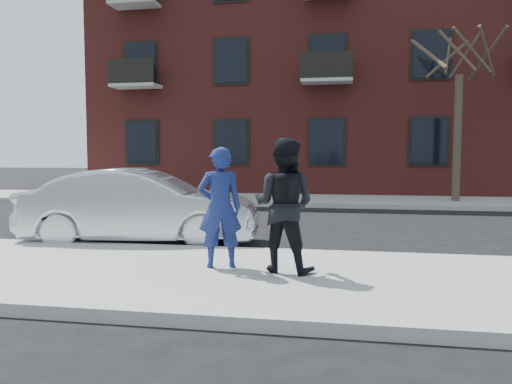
% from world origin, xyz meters
% --- Properties ---
extents(ground, '(100.00, 100.00, 0.00)m').
position_xyz_m(ground, '(0.00, 0.00, 0.00)').
color(ground, black).
rests_on(ground, ground).
extents(near_sidewalk, '(50.00, 3.50, 0.15)m').
position_xyz_m(near_sidewalk, '(0.00, -0.25, 0.07)').
color(near_sidewalk, gray).
rests_on(near_sidewalk, ground).
extents(near_curb, '(50.00, 0.10, 0.15)m').
position_xyz_m(near_curb, '(0.00, 1.55, 0.07)').
color(near_curb, '#999691').
rests_on(near_curb, ground).
extents(far_sidewalk, '(50.00, 3.50, 0.15)m').
position_xyz_m(far_sidewalk, '(0.00, 11.25, 0.07)').
color(far_sidewalk, gray).
rests_on(far_sidewalk, ground).
extents(far_curb, '(50.00, 0.10, 0.15)m').
position_xyz_m(far_curb, '(0.00, 9.45, 0.07)').
color(far_curb, '#999691').
rests_on(far_curb, ground).
extents(apartment_building, '(24.30, 10.30, 12.30)m').
position_xyz_m(apartment_building, '(2.00, 18.00, 6.16)').
color(apartment_building, maroon).
rests_on(apartment_building, ground).
extents(street_tree, '(3.60, 3.60, 6.80)m').
position_xyz_m(street_tree, '(4.50, 11.00, 5.52)').
color(street_tree, '#35261F').
rests_on(street_tree, far_sidewalk).
extents(silver_sedan, '(4.56, 2.07, 1.45)m').
position_xyz_m(silver_sedan, '(-2.99, 2.30, 0.73)').
color(silver_sedan, '#B7BABF').
rests_on(silver_sedan, ground).
extents(man_hoodie, '(0.71, 0.58, 1.69)m').
position_xyz_m(man_hoodie, '(-0.89, 0.08, 0.99)').
color(man_hoodie, navy).
rests_on(man_hoodie, near_sidewalk).
extents(man_peacoat, '(1.01, 0.86, 1.80)m').
position_xyz_m(man_peacoat, '(0.02, -0.00, 1.05)').
color(man_peacoat, black).
rests_on(man_peacoat, near_sidewalk).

